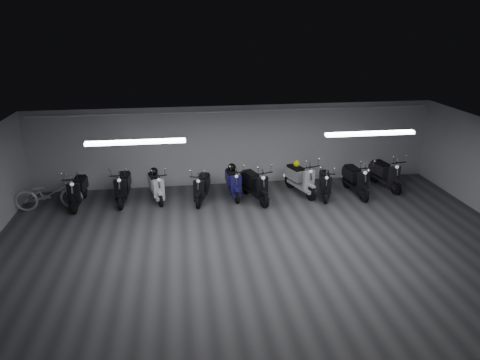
{
  "coord_description": "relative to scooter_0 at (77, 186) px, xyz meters",
  "views": [
    {
      "loc": [
        -1.91,
        -9.44,
        5.58
      ],
      "look_at": [
        -0.23,
        2.5,
        1.05
      ],
      "focal_mm": 32.45,
      "sensor_mm": 36.0,
      "label": 1
    }
  ],
  "objects": [
    {
      "name": "helmet_2",
      "position": [
        7.07,
        0.24,
        0.32
      ],
      "size": [
        0.23,
        0.23,
        0.23
      ],
      "primitive_type": "sphere",
      "color": "#EEF60E",
      "rests_on": "scooter_6"
    },
    {
      "name": "scooter_8",
      "position": [
        8.97,
        -0.33,
        0.03
      ],
      "size": [
        0.77,
        1.93,
        1.41
      ],
      "primitive_type": null,
      "rotation": [
        0.0,
        0.0,
        0.08
      ],
      "color": "black",
      "rests_on": "floor"
    },
    {
      "name": "fluor_strip_right",
      "position": [
        8.18,
        -2.7,
        2.07
      ],
      "size": [
        2.4,
        0.18,
        0.08
      ],
      "primitive_type": "cube",
      "color": "white",
      "rests_on": "ceiling"
    },
    {
      "name": "bicycle",
      "position": [
        -0.84,
        -0.17,
        -0.04
      ],
      "size": [
        2.01,
        0.82,
        1.27
      ],
      "primitive_type": "imported",
      "rotation": [
        0.0,
        0.0,
        1.63
      ],
      "color": "silver",
      "rests_on": "floor"
    },
    {
      "name": "scooter_6",
      "position": [
        7.15,
        -0.01,
        0.03
      ],
      "size": [
        1.19,
        2.0,
        1.41
      ],
      "primitive_type": null,
      "rotation": [
        0.0,
        0.0,
        0.32
      ],
      "color": "#BABABE",
      "rests_on": "floor"
    },
    {
      "name": "helmet_0",
      "position": [
        2.35,
        0.34,
        0.24
      ],
      "size": [
        0.26,
        0.26,
        0.26
      ],
      "primitive_type": "sphere",
      "color": "black",
      "rests_on": "scooter_2"
    },
    {
      "name": "back_wall",
      "position": [
        5.18,
        1.3,
        0.73
      ],
      "size": [
        14.0,
        0.01,
        2.8
      ],
      "primitive_type": "cube",
      "color": "#ADADAF",
      "rests_on": "ground"
    },
    {
      "name": "ceiling",
      "position": [
        5.18,
        -3.7,
        2.13
      ],
      "size": [
        14.0,
        10.0,
        0.01
      ],
      "primitive_type": "cube",
      "color": "slate",
      "rests_on": "ground"
    },
    {
      "name": "scooter_5",
      "position": [
        5.55,
        -0.37,
        0.03
      ],
      "size": [
        1.17,
        1.99,
        1.4
      ],
      "primitive_type": null,
      "rotation": [
        0.0,
        0.0,
        0.31
      ],
      "color": "black",
      "rests_on": "floor"
    },
    {
      "name": "scooter_2",
      "position": [
        2.4,
        0.11,
        -0.04
      ],
      "size": [
        0.96,
        1.79,
        1.27
      ],
      "primitive_type": null,
      "rotation": [
        0.0,
        0.0,
        0.24
      ],
      "color": "silver",
      "rests_on": "floor"
    },
    {
      "name": "front_wall",
      "position": [
        5.18,
        -8.71,
        0.73
      ],
      "size": [
        14.0,
        0.01,
        2.8
      ],
      "primitive_type": "cube",
      "color": "#ADADAF",
      "rests_on": "ground"
    },
    {
      "name": "conduit",
      "position": [
        5.18,
        1.22,
        1.95
      ],
      "size": [
        13.6,
        0.05,
        0.05
      ],
      "primitive_type": "cylinder",
      "rotation": [
        0.0,
        1.57,
        0.0
      ],
      "color": "white",
      "rests_on": "back_wall"
    },
    {
      "name": "scooter_7",
      "position": [
        7.88,
        -0.39,
        -0.05
      ],
      "size": [
        0.95,
        1.75,
        1.24
      ],
      "primitive_type": null,
      "rotation": [
        0.0,
        0.0,
        -0.25
      ],
      "color": "black",
      "rests_on": "floor"
    },
    {
      "name": "scooter_3",
      "position": [
        3.86,
        -0.17,
        -0.04
      ],
      "size": [
        0.99,
        1.79,
        1.27
      ],
      "primitive_type": null,
      "rotation": [
        0.0,
        0.0,
        -0.26
      ],
      "color": "black",
      "rests_on": "floor"
    },
    {
      "name": "scooter_1",
      "position": [
        1.36,
        0.13,
        0.01
      ],
      "size": [
        0.69,
        1.85,
        1.36
      ],
      "primitive_type": null,
      "rotation": [
        0.0,
        0.0,
        -0.04
      ],
      "color": "black",
      "rests_on": "floor"
    },
    {
      "name": "floor",
      "position": [
        5.18,
        -3.7,
        -0.68
      ],
      "size": [
        14.0,
        10.0,
        0.01
      ],
      "primitive_type": "cube",
      "color": "#353538",
      "rests_on": "ground"
    },
    {
      "name": "scooter_0",
      "position": [
        0.0,
        0.0,
        0.0
      ],
      "size": [
        0.67,
        1.83,
        1.35
      ],
      "primitive_type": null,
      "rotation": [
        0.0,
        0.0,
        -0.04
      ],
      "color": "black",
      "rests_on": "floor"
    },
    {
      "name": "fluor_strip_left",
      "position": [
        2.18,
        -2.7,
        2.07
      ],
      "size": [
        2.4,
        0.18,
        0.08
      ],
      "primitive_type": "cube",
      "color": "white",
      "rests_on": "ceiling"
    },
    {
      "name": "helmet_1",
      "position": [
        4.89,
        0.31,
        0.26
      ],
      "size": [
        0.27,
        0.27,
        0.27
      ],
      "primitive_type": "sphere",
      "color": "black",
      "rests_on": "scooter_4"
    },
    {
      "name": "scooter_4",
      "position": [
        4.91,
        0.07,
        -0.03
      ],
      "size": [
        0.7,
        1.77,
        1.29
      ],
      "primitive_type": null,
      "rotation": [
        0.0,
        0.0,
        0.07
      ],
      "color": "navy",
      "rests_on": "floor"
    },
    {
      "name": "scooter_9",
      "position": [
        10.2,
        0.07,
        0.02
      ],
      "size": [
        0.94,
        1.95,
        1.39
      ],
      "primitive_type": null,
      "rotation": [
        0.0,
        0.0,
        0.18
      ],
      "color": "black",
      "rests_on": "floor"
    }
  ]
}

